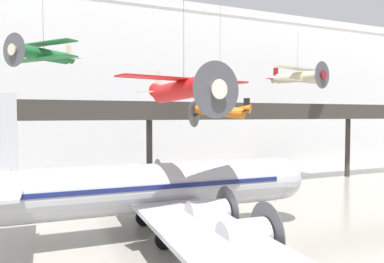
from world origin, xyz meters
TOP-DOWN VIEW (x-y plane):
  - ground_plane at (0.00, 0.00)m, footprint 260.00×260.00m
  - hangar_back_wall at (0.00, 30.93)m, footprint 140.00×3.00m
  - mezzanine_walkway at (0.00, 19.98)m, footprint 110.00×3.20m
  - ceiling_truss_beam at (0.00, 17.89)m, footprint 120.00×0.60m
  - airliner_silver_main at (-4.62, 6.56)m, footprint 27.08×30.78m
  - suspended_plane_orange_highwing at (4.70, 12.81)m, footprint 6.40×6.29m
  - suspended_plane_green_biplane at (-11.40, 12.71)m, footprint 5.93×6.37m
  - suspended_plane_cream_biplane at (20.49, 20.44)m, footprint 9.71×8.20m
  - suspended_plane_red_highwing at (-3.62, 2.09)m, footprint 9.12×7.52m

SIDE VIEW (x-z plane):
  - ground_plane at x=0.00m, z-range 0.00..0.00m
  - airliner_silver_main at x=-4.62m, z-range -1.62..8.82m
  - mezzanine_walkway at x=0.00m, z-range 3.56..14.04m
  - suspended_plane_orange_highwing at x=4.70m, z-range 3.44..15.49m
  - suspended_plane_red_highwing at x=-3.62m, z-range 5.16..16.23m
  - hangar_back_wall at x=0.00m, z-range 0.00..25.08m
  - suspended_plane_green_biplane at x=-11.40m, z-range 10.18..17.65m
  - suspended_plane_cream_biplane at x=20.49m, z-range 10.24..17.95m
  - ceiling_truss_beam at x=0.00m, z-range 20.08..20.68m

